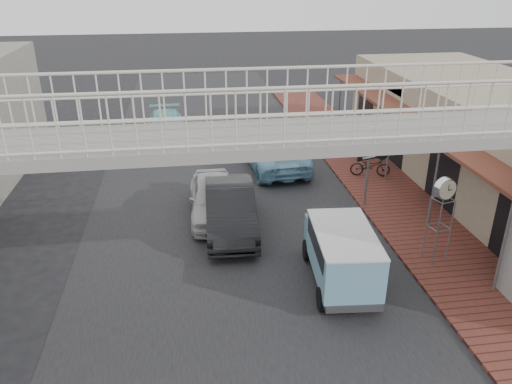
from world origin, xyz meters
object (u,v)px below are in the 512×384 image
object	(u,v)px
white_hatchback	(214,198)
motorcycle_far	(329,134)
angkot_curb	(274,152)
street_clock	(444,193)
dark_sedan	(230,208)
arrow_sign	(384,147)
motorcycle_near	(370,166)
angkot_far	(166,127)
angkot_van	(342,249)

from	to	relation	value
white_hatchback	motorcycle_far	xyz separation A→B (m)	(6.30, 7.10, -0.11)
angkot_curb	street_clock	size ratio (longest dim) A/B	1.88
dark_sedan	arrow_sign	bearing A→B (deg)	14.37
angkot_curb	motorcycle_near	bearing A→B (deg)	150.08
angkot_far	street_clock	bearing A→B (deg)	-59.73
angkot_curb	motorcycle_far	xyz separation A→B (m)	(3.30, 2.62, -0.10)
angkot_van	motorcycle_far	distance (m)	12.27
angkot_far	angkot_van	bearing A→B (deg)	-71.64
white_hatchback	angkot_far	world-z (taller)	white_hatchback
dark_sedan	angkot_van	size ratio (longest dim) A/B	1.27
angkot_curb	motorcycle_near	world-z (taller)	angkot_curb
street_clock	angkot_far	bearing A→B (deg)	108.63
dark_sedan	street_clock	xyz separation A→B (m)	(5.96, -3.03, 1.56)
motorcycle_near	motorcycle_far	size ratio (longest dim) A/B	1.00
angkot_van	motorcycle_far	world-z (taller)	angkot_van
motorcycle_far	street_clock	world-z (taller)	street_clock
motorcycle_near	angkot_van	bearing A→B (deg)	168.68
white_hatchback	street_clock	distance (m)	7.82
motorcycle_far	street_clock	distance (m)	11.34
street_clock	angkot_curb	bearing A→B (deg)	98.34
street_clock	motorcycle_near	bearing A→B (deg)	72.98
angkot_van	motorcycle_near	xyz separation A→B (m)	(3.59, 7.43, -0.57)
dark_sedan	street_clock	bearing A→B (deg)	-24.69
white_hatchback	angkot_curb	size ratio (longest dim) A/B	0.83
white_hatchback	angkot_van	distance (m)	5.81
angkot_van	motorcycle_far	bearing A→B (deg)	80.34
angkot_van	motorcycle_far	xyz separation A→B (m)	(3.03, 11.88, -0.51)
angkot_curb	angkot_far	size ratio (longest dim) A/B	1.04
angkot_van	motorcycle_near	size ratio (longest dim) A/B	2.20
angkot_curb	angkot_van	bearing A→B (deg)	87.11
dark_sedan	motorcycle_near	xyz separation A→B (m)	(6.36, 3.72, -0.23)
angkot_curb	motorcycle_far	size ratio (longest dim) A/B	2.99
angkot_van	arrow_sign	bearing A→B (deg)	62.87
arrow_sign	white_hatchback	bearing A→B (deg)	163.14
motorcycle_far	arrow_sign	world-z (taller)	arrow_sign
motorcycle_far	angkot_far	bearing A→B (deg)	103.12
dark_sedan	angkot_far	xyz separation A→B (m)	(-2.37, 10.18, -0.07)
dark_sedan	angkot_far	bearing A→B (deg)	105.39
dark_sedan	angkot_far	world-z (taller)	dark_sedan
angkot_far	angkot_curb	bearing A→B (deg)	-45.47
angkot_curb	arrow_sign	distance (m)	5.67
angkot_curb	angkot_van	distance (m)	9.27
angkot_far	motorcycle_far	world-z (taller)	angkot_far
angkot_curb	angkot_van	xyz separation A→B (m)	(0.27, -9.26, 0.41)
motorcycle_near	street_clock	bearing A→B (deg)	-168.93
angkot_curb	angkot_far	bearing A→B (deg)	-48.08
dark_sedan	angkot_curb	xyz separation A→B (m)	(2.50, 5.55, -0.07)
dark_sedan	angkot_far	size ratio (longest dim) A/B	0.97
motorcycle_near	motorcycle_far	bearing A→B (deg)	21.75
street_clock	arrow_sign	world-z (taller)	street_clock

